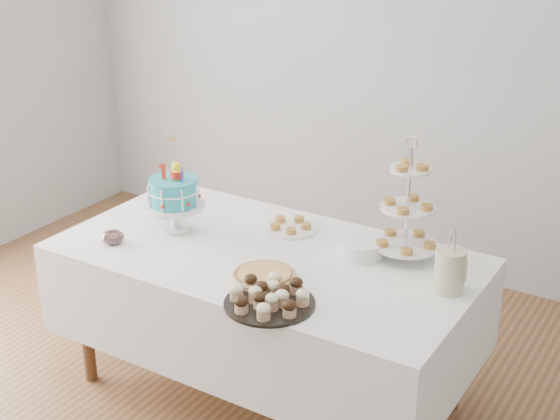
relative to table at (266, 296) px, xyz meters
The scene contains 11 objects.
walls 0.86m from the table, 90.00° to the right, with size 5.04×4.04×2.70m.
table is the anchor object (origin of this frame).
birthday_cake 0.61m from the table, behind, with size 0.30×0.30×0.45m.
cupcake_tray 0.56m from the table, 55.39° to the right, with size 0.37×0.37×0.08m.
pie 0.38m from the table, 58.33° to the right, with size 0.27×0.27×0.04m.
tiered_stand 0.78m from the table, 27.06° to the left, with size 0.29×0.29×0.57m.
plate_stack 0.51m from the table, 26.46° to the left, with size 0.19×0.19×0.08m.
pastry_plate 0.37m from the table, 97.40° to the left, with size 0.27×0.27×0.04m.
jam_bowl_a 0.77m from the table, 155.89° to the right, with size 0.11×0.11×0.06m.
jam_bowl_b 0.72m from the table, behind, with size 0.09×0.09×0.06m.
utensil_pitcher 0.91m from the table, ahead, with size 0.13×0.13×0.28m.
Camera 1 is at (1.75, -2.39, 2.31)m, focal length 50.00 mm.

